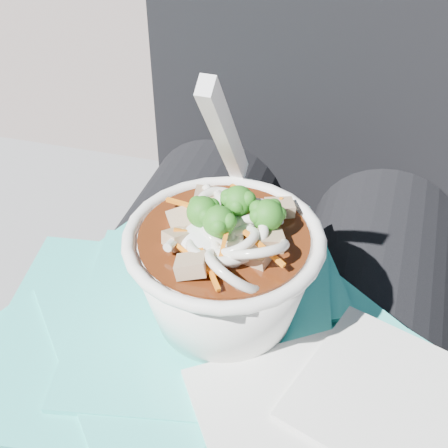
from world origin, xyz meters
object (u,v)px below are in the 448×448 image
(stone_ledge, at_px, (270,426))
(udon_bowl, at_px, (225,264))
(person_body, at_px, (272,279))
(plastic_bag, at_px, (213,332))
(lap, at_px, (245,371))

(stone_ledge, relative_size, udon_bowl, 5.36)
(person_body, relative_size, plastic_bag, 2.72)
(plastic_bag, height_order, udon_bowl, udon_bowl)
(lap, bearing_deg, person_body, 90.00)
(stone_ledge, xyz_separation_m, lap, (0.00, -0.15, 0.31))
(lap, xyz_separation_m, person_body, (0.00, 0.09, 0.02))
(udon_bowl, bearing_deg, person_body, 85.30)
(lap, height_order, udon_bowl, udon_bowl)
(plastic_bag, distance_m, udon_bowl, 0.06)
(stone_ledge, bearing_deg, person_body, -90.00)
(plastic_bag, bearing_deg, lap, 69.64)
(plastic_bag, bearing_deg, stone_ledge, 85.59)
(stone_ledge, relative_size, plastic_bag, 2.71)
(stone_ledge, xyz_separation_m, plastic_bag, (-0.01, -0.19, 0.39))
(person_body, bearing_deg, plastic_bag, -96.33)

